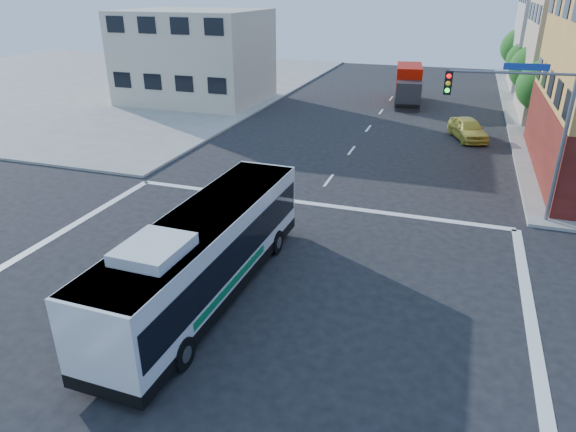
% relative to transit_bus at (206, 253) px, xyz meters
% --- Properties ---
extents(ground, '(120.00, 120.00, 0.00)m').
position_rel_transit_bus_xyz_m(ground, '(1.11, -0.44, -1.65)').
color(ground, black).
rests_on(ground, ground).
extents(sidewalk_nw, '(50.00, 50.00, 0.15)m').
position_rel_transit_bus_xyz_m(sidewalk_nw, '(-33.89, 34.56, -1.57)').
color(sidewalk_nw, gray).
rests_on(sidewalk_nw, ground).
extents(building_west, '(12.06, 10.06, 8.00)m').
position_rel_transit_bus_xyz_m(building_west, '(-15.91, 29.54, 2.36)').
color(building_west, beige).
rests_on(building_west, ground).
extents(signal_mast_ne, '(7.91, 1.13, 8.07)m').
position_rel_transit_bus_xyz_m(signal_mast_ne, '(10.18, 10.18, 3.33)').
color(signal_mast_ne, slate).
rests_on(signal_mast_ne, ground).
extents(street_tree_a, '(3.60, 3.60, 5.53)m').
position_rel_transit_bus_xyz_m(street_tree_a, '(13.01, 27.48, 1.94)').
color(street_tree_a, '#3B2215').
rests_on(street_tree_a, ground).
extents(street_tree_b, '(3.80, 3.80, 5.79)m').
position_rel_transit_bus_xyz_m(street_tree_b, '(13.01, 35.48, 2.10)').
color(street_tree_b, '#3B2215').
rests_on(street_tree_b, ground).
extents(street_tree_c, '(3.40, 3.40, 5.29)m').
position_rel_transit_bus_xyz_m(street_tree_c, '(13.01, 43.48, 1.81)').
color(street_tree_c, '#3B2215').
rests_on(street_tree_c, ground).
extents(street_tree_d, '(4.00, 4.00, 6.03)m').
position_rel_transit_bus_xyz_m(street_tree_d, '(13.01, 51.48, 2.23)').
color(street_tree_d, '#3B2215').
rests_on(street_tree_d, ground).
extents(transit_bus, '(2.73, 11.43, 3.37)m').
position_rel_transit_bus_xyz_m(transit_bus, '(0.00, 0.00, 0.00)').
color(transit_bus, black).
rests_on(transit_bus, ground).
extents(box_truck, '(3.01, 7.52, 3.29)m').
position_rel_transit_bus_xyz_m(box_truck, '(2.78, 34.77, -0.05)').
color(box_truck, '#26272C').
rests_on(box_truck, ground).
extents(parked_car, '(3.16, 4.75, 1.50)m').
position_rel_transit_bus_xyz_m(parked_car, '(8.23, 23.85, -0.90)').
color(parked_car, gold).
rests_on(parked_car, ground).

